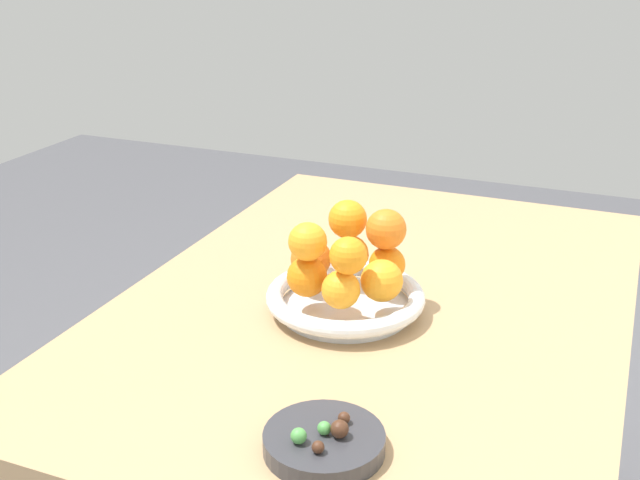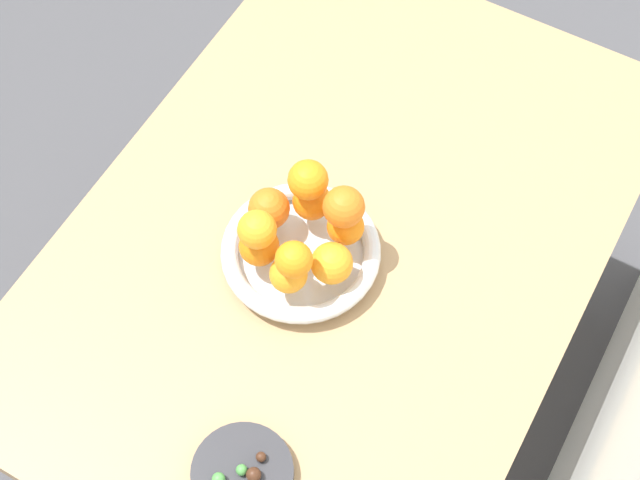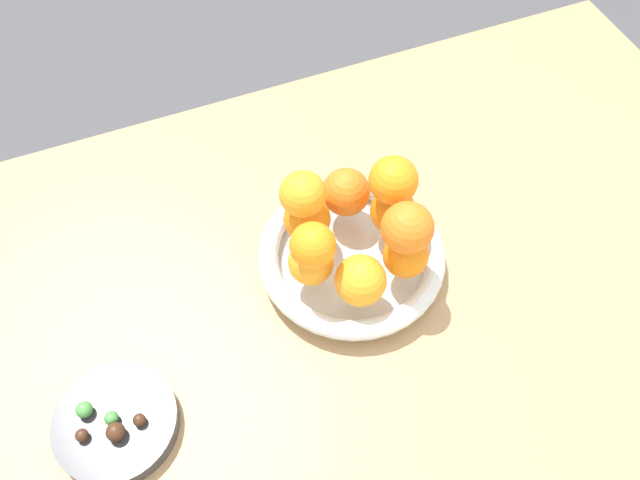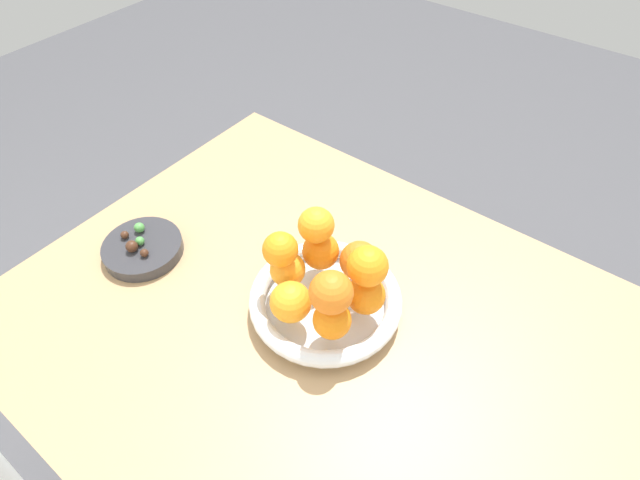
# 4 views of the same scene
# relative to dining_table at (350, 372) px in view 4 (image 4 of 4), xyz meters

# --- Properties ---
(dining_table) EXTENTS (1.10, 0.76, 0.74)m
(dining_table) POSITION_rel_dining_table_xyz_m (0.00, 0.00, 0.00)
(dining_table) COLOR tan
(dining_table) RESTS_ON ground_plane
(fruit_bowl) EXTENTS (0.24, 0.24, 0.04)m
(fruit_bowl) POSITION_rel_dining_table_xyz_m (0.07, -0.03, 0.11)
(fruit_bowl) COLOR silver
(fruit_bowl) RESTS_ON dining_table
(candy_dish) EXTENTS (0.14, 0.14, 0.02)m
(candy_dish) POSITION_rel_dining_table_xyz_m (0.40, 0.07, 0.10)
(candy_dish) COLOR #333338
(candy_dish) RESTS_ON dining_table
(orange_0) EXTENTS (0.06, 0.06, 0.06)m
(orange_0) POSITION_rel_dining_table_xyz_m (0.13, -0.01, 0.16)
(orange_0) COLOR orange
(orange_0) RESTS_ON fruit_bowl
(orange_1) EXTENTS (0.06, 0.06, 0.06)m
(orange_1) POSITION_rel_dining_table_xyz_m (0.09, 0.04, 0.16)
(orange_1) COLOR orange
(orange_1) RESTS_ON fruit_bowl
(orange_2) EXTENTS (0.06, 0.06, 0.06)m
(orange_2) POSITION_rel_dining_table_xyz_m (0.02, 0.02, 0.16)
(orange_2) COLOR orange
(orange_2) RESTS_ON fruit_bowl
(orange_3) EXTENTS (0.06, 0.06, 0.06)m
(orange_3) POSITION_rel_dining_table_xyz_m (0.01, -0.04, 0.16)
(orange_3) COLOR orange
(orange_3) RESTS_ON fruit_bowl
(orange_4) EXTENTS (0.06, 0.06, 0.06)m
(orange_4) POSITION_rel_dining_table_xyz_m (0.05, -0.09, 0.16)
(orange_4) COLOR orange
(orange_4) RESTS_ON fruit_bowl
(orange_5) EXTENTS (0.06, 0.06, 0.06)m
(orange_5) POSITION_rel_dining_table_xyz_m (0.11, -0.07, 0.16)
(orange_5) COLOR orange
(orange_5) RESTS_ON fruit_bowl
(orange_6) EXTENTS (0.06, 0.06, 0.06)m
(orange_6) POSITION_rel_dining_table_xyz_m (0.12, -0.07, 0.22)
(orange_6) COLOR orange
(orange_6) RESTS_ON orange_5
(orange_7) EXTENTS (0.06, 0.06, 0.06)m
(orange_7) POSITION_rel_dining_table_xyz_m (0.01, -0.05, 0.22)
(orange_7) COLOR orange
(orange_7) RESTS_ON orange_3
(orange_8) EXTENTS (0.06, 0.06, 0.06)m
(orange_8) POSITION_rel_dining_table_xyz_m (0.03, 0.02, 0.21)
(orange_8) COLOR orange
(orange_8) RESTS_ON orange_2
(orange_9) EXTENTS (0.05, 0.05, 0.05)m
(orange_9) POSITION_rel_dining_table_xyz_m (0.13, -0.00, 0.21)
(orange_9) COLOR orange
(orange_9) RESTS_ON orange_0
(candy_ball_0) EXTENTS (0.02, 0.02, 0.02)m
(candy_ball_0) POSITION_rel_dining_table_xyz_m (0.40, 0.07, 0.12)
(candy_ball_0) COLOR #4C9947
(candy_ball_0) RESTS_ON candy_dish
(candy_ball_1) EXTENTS (0.01, 0.01, 0.01)m
(candy_ball_1) POSITION_rel_dining_table_xyz_m (0.43, 0.08, 0.12)
(candy_ball_1) COLOR #472819
(candy_ball_1) RESTS_ON candy_dish
(candy_ball_2) EXTENTS (0.02, 0.02, 0.02)m
(candy_ball_2) POSITION_rel_dining_table_xyz_m (0.40, 0.09, 0.12)
(candy_ball_2) COLOR #472819
(candy_ball_2) RESTS_ON candy_dish
(candy_ball_3) EXTENTS (0.02, 0.02, 0.02)m
(candy_ball_3) POSITION_rel_dining_table_xyz_m (0.42, 0.05, 0.12)
(candy_ball_3) COLOR #4C9947
(candy_ball_3) RESTS_ON candy_dish
(candy_ball_4) EXTENTS (0.01, 0.01, 0.01)m
(candy_ball_4) POSITION_rel_dining_table_xyz_m (0.37, 0.08, 0.12)
(candy_ball_4) COLOR #472819
(candy_ball_4) RESTS_ON candy_dish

